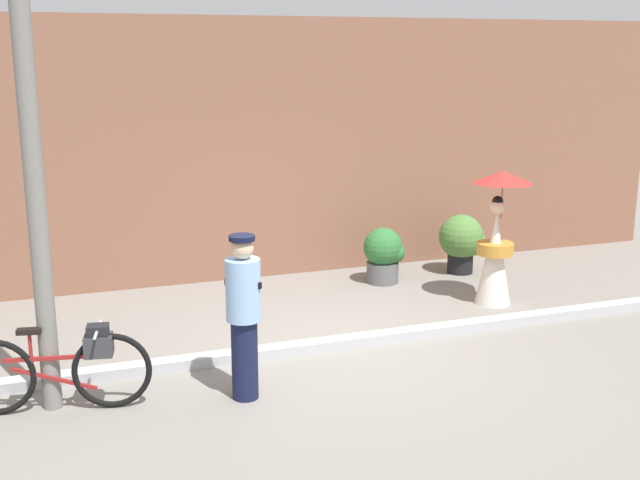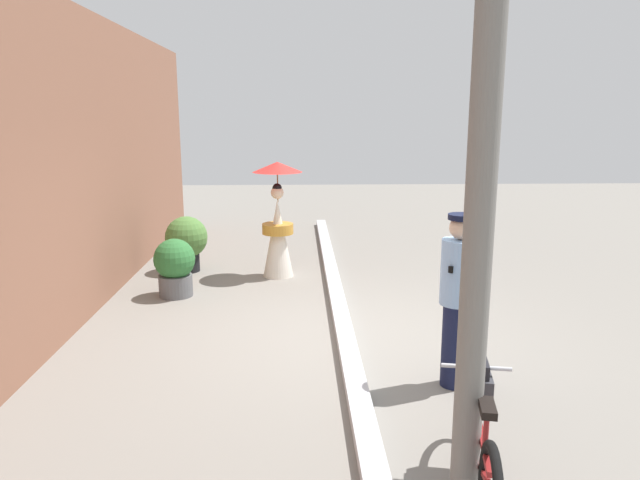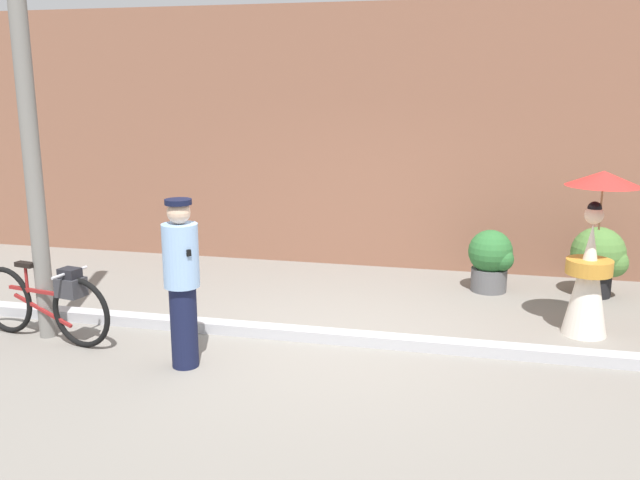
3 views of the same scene
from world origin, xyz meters
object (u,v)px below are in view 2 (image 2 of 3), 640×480
(potted_plant_small, at_px, (188,240))
(person_officer, at_px, (458,297))
(bicycle_near_officer, at_px, (479,440))
(utility_pole, at_px, (484,137))
(potted_plant_by_door, at_px, (176,265))
(person_with_parasol, at_px, (278,220))

(potted_plant_small, bearing_deg, person_officer, -142.57)
(bicycle_near_officer, height_order, utility_pole, utility_pole)
(potted_plant_by_door, xyz_separation_m, utility_pole, (-4.74, -2.79, 1.96))
(person_officer, xyz_separation_m, utility_pole, (-1.80, 0.42, 1.52))
(person_with_parasol, distance_m, utility_pole, 6.09)
(person_officer, xyz_separation_m, person_with_parasol, (3.94, 1.79, 0.02))
(person_officer, height_order, person_with_parasol, person_with_parasol)
(person_with_parasol, bearing_deg, potted_plant_small, 76.68)
(bicycle_near_officer, relative_size, utility_pole, 0.37)
(person_officer, distance_m, person_with_parasol, 4.32)
(potted_plant_small, bearing_deg, utility_pole, -154.80)
(bicycle_near_officer, bearing_deg, potted_plant_small, 26.50)
(potted_plant_by_door, relative_size, utility_pole, 0.17)
(bicycle_near_officer, height_order, potted_plant_by_door, bicycle_near_officer)
(potted_plant_by_door, height_order, potted_plant_small, potted_plant_small)
(person_officer, xyz_separation_m, potted_plant_small, (4.29, 3.28, -0.37))
(utility_pole, bearing_deg, bicycle_near_officer, -47.52)
(person_officer, height_order, utility_pole, utility_pole)
(person_with_parasol, xyz_separation_m, utility_pole, (-5.74, -1.38, 1.50))
(utility_pole, bearing_deg, potted_plant_by_door, 30.48)
(bicycle_near_officer, xyz_separation_m, utility_pole, (-0.11, 0.12, 1.96))
(person_officer, distance_m, potted_plant_small, 5.41)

